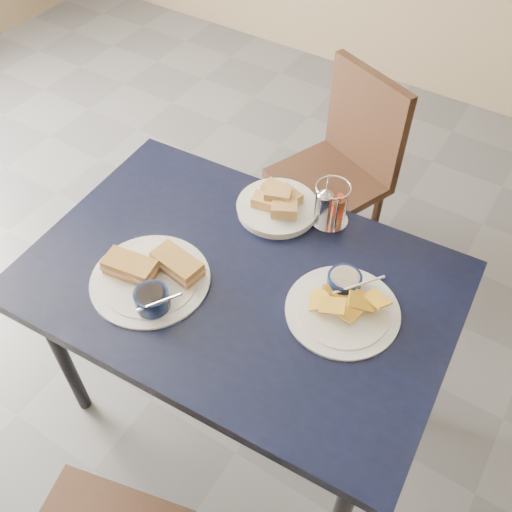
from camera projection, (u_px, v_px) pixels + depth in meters
The scene contains 7 objects.
ground at pixel (235, 453), 1.98m from camera, with size 6.00×6.00×0.00m, color #4F5054.
dining_table at pixel (239, 294), 1.59m from camera, with size 1.19×0.83×0.75m.
chair_far at pixel (338, 157), 2.30m from camera, with size 0.51×0.51×0.83m.
sandwich_plate at pixel (152, 277), 1.51m from camera, with size 0.33×0.32×0.12m.
plantain_plate at pixel (343, 301), 1.46m from camera, with size 0.29×0.29×0.12m.
bread_basket at pixel (278, 205), 1.69m from camera, with size 0.24×0.24×0.08m.
condiment_caddy at pixel (330, 206), 1.64m from camera, with size 0.11×0.11×0.14m.
Camera 1 is at (0.49, -0.63, 1.94)m, focal length 40.00 mm.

